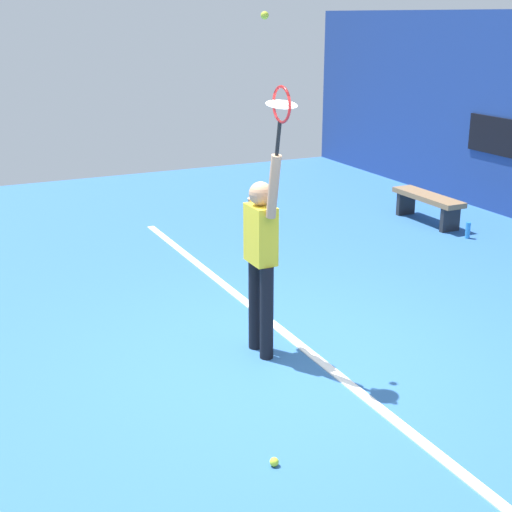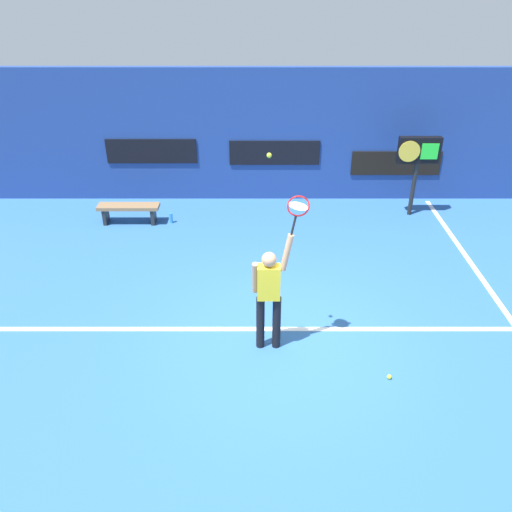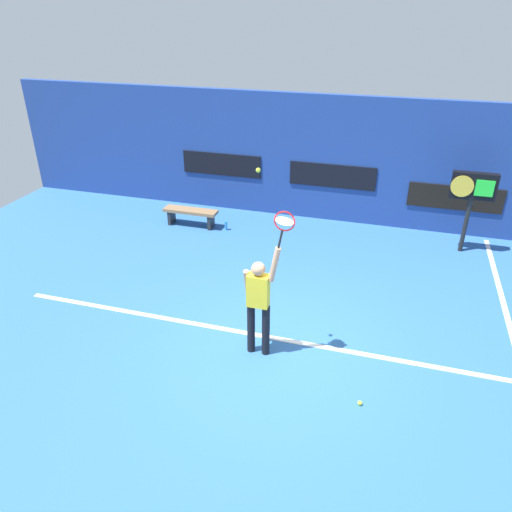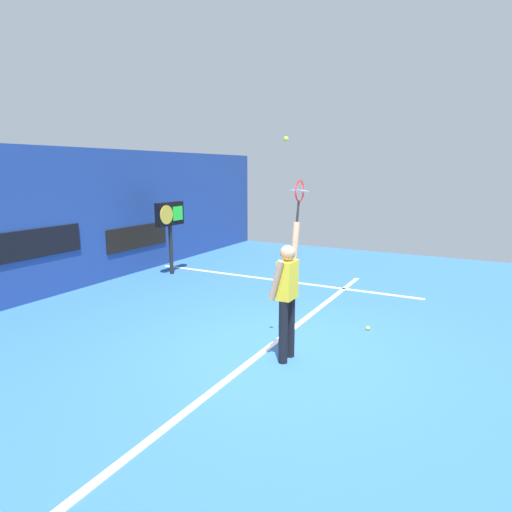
{
  "view_description": "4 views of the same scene",
  "coord_description": "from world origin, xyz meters",
  "px_view_note": "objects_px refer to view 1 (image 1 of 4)",
  "views": [
    {
      "loc": [
        5.6,
        -3.01,
        3.12
      ],
      "look_at": [
        -0.37,
        -0.14,
        0.95
      ],
      "focal_mm": 51.82,
      "sensor_mm": 36.0,
      "label": 1
    },
    {
      "loc": [
        -0.45,
        -6.61,
        5.33
      ],
      "look_at": [
        -0.45,
        0.07,
        1.51
      ],
      "focal_mm": 36.59,
      "sensor_mm": 36.0,
      "label": 2
    },
    {
      "loc": [
        1.55,
        -6.37,
        5.21
      ],
      "look_at": [
        -0.5,
        0.51,
        1.44
      ],
      "focal_mm": 34.35,
      "sensor_mm": 36.0,
      "label": 3
    },
    {
      "loc": [
        -5.82,
        -2.62,
        2.73
      ],
      "look_at": [
        0.08,
        0.54,
        1.41
      ],
      "focal_mm": 31.2,
      "sensor_mm": 36.0,
      "label": 4
    }
  ],
  "objects_px": {
    "tennis_player": "(261,253)",
    "water_bottle": "(468,230)",
    "tennis_racket": "(281,109)",
    "court_bench": "(428,202)",
    "tennis_ball": "(265,15)",
    "spare_ball": "(274,462)"
  },
  "relations": [
    {
      "from": "water_bottle",
      "to": "spare_ball",
      "type": "bearing_deg",
      "value": -52.96
    },
    {
      "from": "tennis_ball",
      "to": "water_bottle",
      "type": "xyz_separation_m",
      "value": [
        -2.13,
        4.39,
        -3.0
      ]
    },
    {
      "from": "tennis_ball",
      "to": "spare_ball",
      "type": "distance_m",
      "value": 3.64
    },
    {
      "from": "tennis_player",
      "to": "water_bottle",
      "type": "xyz_separation_m",
      "value": [
        -2.15,
        4.43,
        -0.89
      ]
    },
    {
      "from": "court_bench",
      "to": "tennis_racket",
      "type": "bearing_deg",
      "value": -51.81
    },
    {
      "from": "tennis_racket",
      "to": "court_bench",
      "type": "xyz_separation_m",
      "value": [
        -3.48,
        4.43,
        -2.05
      ]
    },
    {
      "from": "court_bench",
      "to": "water_bottle",
      "type": "height_order",
      "value": "court_bench"
    },
    {
      "from": "tennis_ball",
      "to": "court_bench",
      "type": "height_order",
      "value": "tennis_ball"
    },
    {
      "from": "tennis_ball",
      "to": "spare_ball",
      "type": "bearing_deg",
      "value": -23.92
    },
    {
      "from": "tennis_player",
      "to": "court_bench",
      "type": "xyz_separation_m",
      "value": [
        -3.11,
        4.43,
        -0.67
      ]
    },
    {
      "from": "tennis_ball",
      "to": "tennis_racket",
      "type": "bearing_deg",
      "value": -5.87
    },
    {
      "from": "water_bottle",
      "to": "spare_ball",
      "type": "height_order",
      "value": "water_bottle"
    },
    {
      "from": "court_bench",
      "to": "water_bottle",
      "type": "xyz_separation_m",
      "value": [
        0.96,
        0.0,
        -0.22
      ]
    },
    {
      "from": "water_bottle",
      "to": "court_bench",
      "type": "bearing_deg",
      "value": 180.0
    },
    {
      "from": "court_bench",
      "to": "water_bottle",
      "type": "relative_size",
      "value": 5.83
    },
    {
      "from": "court_bench",
      "to": "water_bottle",
      "type": "bearing_deg",
      "value": 0.0
    },
    {
      "from": "court_bench",
      "to": "tennis_ball",
      "type": "bearing_deg",
      "value": -54.87
    },
    {
      "from": "tennis_ball",
      "to": "water_bottle",
      "type": "height_order",
      "value": "tennis_ball"
    },
    {
      "from": "tennis_player",
      "to": "water_bottle",
      "type": "height_order",
      "value": "tennis_player"
    },
    {
      "from": "tennis_ball",
      "to": "spare_ball",
      "type": "height_order",
      "value": "tennis_ball"
    },
    {
      "from": "tennis_racket",
      "to": "court_bench",
      "type": "height_order",
      "value": "tennis_racket"
    },
    {
      "from": "tennis_racket",
      "to": "water_bottle",
      "type": "relative_size",
      "value": 2.6
    }
  ]
}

